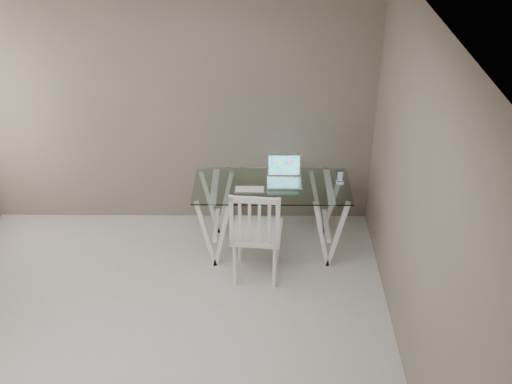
# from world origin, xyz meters

# --- Properties ---
(room) EXTENTS (4.50, 4.52, 2.71)m
(room) POSITION_xyz_m (-0.06, 0.02, 1.72)
(room) COLOR #ADAAA6
(room) RESTS_ON ground
(desk) EXTENTS (1.50, 0.70, 0.75)m
(desk) POSITION_xyz_m (0.96, 1.66, 0.38)
(desk) COLOR silver
(desk) RESTS_ON ground
(chair) EXTENTS (0.49, 0.49, 0.99)m
(chair) POSITION_xyz_m (0.81, 1.17, 0.55)
(chair) COLOR silver
(chair) RESTS_ON ground
(laptop) EXTENTS (0.33, 0.30, 0.23)m
(laptop) POSITION_xyz_m (1.08, 1.75, 0.80)
(laptop) COLOR silver
(laptop) RESTS_ON desk
(keyboard) EXTENTS (0.29, 0.12, 0.01)m
(keyboard) POSITION_xyz_m (0.75, 1.57, 0.75)
(keyboard) COLOR silver
(keyboard) RESTS_ON desk
(mouse) EXTENTS (0.11, 0.06, 0.03)m
(mouse) POSITION_xyz_m (0.79, 1.38, 0.76)
(mouse) COLOR white
(mouse) RESTS_ON desk
(phone_dock) EXTENTS (0.07, 0.07, 0.13)m
(phone_dock) POSITION_xyz_m (1.61, 1.70, 0.78)
(phone_dock) COLOR white
(phone_dock) RESTS_ON desk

